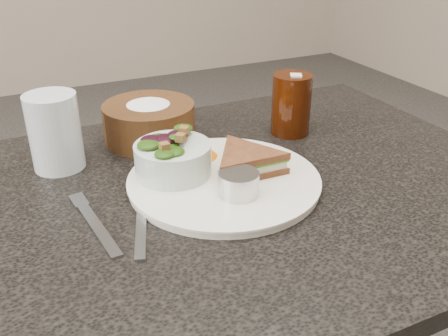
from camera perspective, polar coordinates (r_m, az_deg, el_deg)
dinner_plate at (r=0.79m, az=0.00°, el=-1.52°), size 0.30×0.30×0.01m
sandwich at (r=0.80m, az=2.51°, el=0.71°), size 0.14×0.14×0.04m
salad_bowl at (r=0.79m, az=-5.88°, el=1.62°), size 0.15×0.15×0.07m
dressing_ramekin at (r=0.73m, az=1.68°, el=-1.81°), size 0.06×0.06×0.04m
orange_wedge at (r=0.85m, az=-2.95°, el=2.21°), size 0.09×0.09×0.03m
fork at (r=0.71m, az=-14.36°, el=-6.49°), size 0.03×0.16×0.00m
knife at (r=0.72m, az=-9.40°, el=-5.29°), size 0.08×0.21×0.00m
bread_basket at (r=0.94m, az=-8.57°, el=5.93°), size 0.21×0.21×0.10m
cola_glass at (r=0.97m, az=7.72°, el=7.55°), size 0.10×0.10×0.13m
water_glass at (r=0.87m, az=-18.77°, el=3.93°), size 0.11×0.11×0.13m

